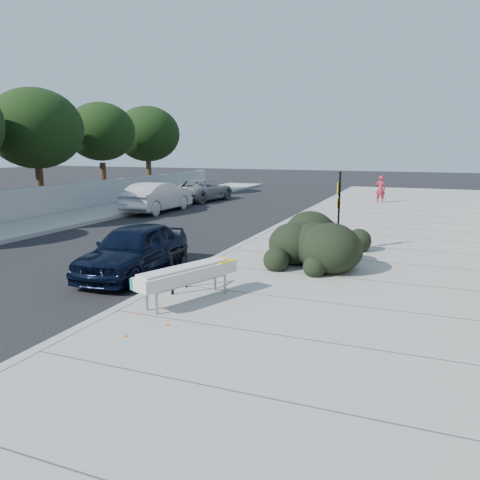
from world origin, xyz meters
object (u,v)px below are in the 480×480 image
(bike_rack, at_px, (179,266))
(wagon_silver, at_px, (158,197))
(bench, at_px, (188,275))
(sedan_navy, at_px, (134,249))
(sign_post, at_px, (339,206))
(pedestrian, at_px, (380,189))
(suv_silver, at_px, (202,190))

(bike_rack, height_order, wagon_silver, wagon_silver)
(bench, height_order, sedan_navy, sedan_navy)
(sign_post, bearing_deg, pedestrian, 89.72)
(bench, xyz_separation_m, bike_rack, (-0.52, 0.58, -0.01))
(sedan_navy, relative_size, pedestrian, 2.53)
(bike_rack, xyz_separation_m, sedan_navy, (-2.04, 1.26, -0.04))
(sedan_navy, xyz_separation_m, wagon_silver, (-5.90, 10.80, 0.10))
(sign_post, xyz_separation_m, pedestrian, (-0.02, 13.96, -0.60))
(bench, bearing_deg, pedestrian, 106.58)
(sign_post, bearing_deg, bench, -108.77)
(bench, distance_m, wagon_silver, 15.20)
(bench, relative_size, bike_rack, 2.56)
(sign_post, relative_size, wagon_silver, 0.52)
(sign_post, bearing_deg, wagon_silver, 147.14)
(bench, height_order, wagon_silver, wagon_silver)
(bench, relative_size, wagon_silver, 0.51)
(wagon_silver, height_order, suv_silver, wagon_silver)
(bike_rack, relative_size, sign_post, 0.38)
(sedan_navy, height_order, wagon_silver, wagon_silver)
(sedan_navy, xyz_separation_m, suv_silver, (-6.06, 16.36, -0.00))
(bench, bearing_deg, bike_rack, 154.15)
(bench, distance_m, sedan_navy, 3.15)
(sign_post, height_order, suv_silver, sign_post)
(wagon_silver, bearing_deg, sedan_navy, 118.92)
(bench, distance_m, bike_rack, 0.78)
(bike_rack, relative_size, suv_silver, 0.19)
(suv_silver, xyz_separation_m, pedestrian, (10.59, 1.74, 0.26))
(bike_rack, bearing_deg, suv_silver, 117.76)
(sedan_navy, distance_m, suv_silver, 17.45)
(wagon_silver, bearing_deg, pedestrian, -144.71)
(bench, bearing_deg, sedan_navy, 166.55)
(bench, relative_size, sedan_navy, 0.60)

